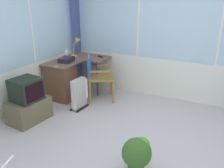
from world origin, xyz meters
The scene contains 13 objects.
ground centered at (0.00, 0.00, -0.03)m, with size 4.96×5.50×0.06m, color #BFB3B6.
north_window_panel centered at (0.00, 2.28, 1.32)m, with size 3.96×0.07×2.65m.
east_window_panel centered at (2.01, 0.00, 1.32)m, with size 0.07×4.50×2.65m.
curtain_corner centered at (1.88, 2.15, 1.28)m, with size 0.27×0.07×2.55m, color #4B518F.
desk centered at (1.01, 1.92, 0.39)m, with size 1.24×0.90×0.73m.
desk_lamp centered at (1.63, 1.97, 1.00)m, with size 0.23×0.20×0.41m.
tv_remote centered at (1.76, 1.49, 0.74)m, with size 0.04×0.15×0.02m, color black.
spray_bottle centered at (1.31, 2.04, 0.83)m, with size 0.06×0.06×0.22m.
paper_tray centered at (1.12, 1.90, 0.77)m, with size 0.30×0.23×0.09m, color #271E30.
wooden_armchair centered at (1.25, 1.33, 0.58)m, with size 0.66×0.66×0.90m.
tv_on_stand centered at (0.01, 1.86, 0.32)m, with size 0.68×0.49×0.73m.
space_heater centered at (0.78, 1.37, 0.29)m, with size 0.40×0.19×0.57m.
potted_plant centered at (-0.35, -0.19, 0.26)m, with size 0.35×0.35×0.44m.
Camera 1 is at (-2.53, -0.98, 1.97)m, focal length 38.36 mm.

